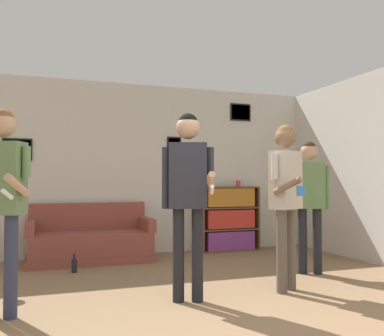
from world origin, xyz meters
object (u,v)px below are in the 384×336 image
person_watcher_holding_cup (286,188)px  person_spectator_near_bookshelf (309,192)px  couch (90,242)px  person_player_foreground_left (2,188)px  person_player_foreground_center (188,184)px  drinking_cup (238,183)px  bookshelf (229,219)px  bottle_on_floor (74,265)px

person_watcher_holding_cup → person_spectator_near_bookshelf: bearing=41.1°
couch → person_spectator_near_bookshelf: (2.47, -1.77, 0.73)m
person_player_foreground_left → person_watcher_holding_cup: bearing=-0.8°
person_watcher_holding_cup → person_player_foreground_left: bearing=179.2°
person_player_foreground_center → person_watcher_holding_cup: (1.09, 0.02, -0.05)m
person_watcher_holding_cup → drinking_cup: size_ratio=17.06×
person_watcher_holding_cup → person_spectator_near_bookshelf: person_watcher_holding_cup is taller
person_player_foreground_left → drinking_cup: 4.29m
bookshelf → person_watcher_holding_cup: bearing=-101.4°
person_player_foreground_center → person_watcher_holding_cup: bearing=1.2°
person_spectator_near_bookshelf → person_player_foreground_center: bearing=-160.1°
person_player_foreground_left → person_player_foreground_center: person_player_foreground_center is taller
person_player_foreground_center → person_spectator_near_bookshelf: 1.95m
person_player_foreground_left → person_player_foreground_center: bearing=-2.1°
couch → person_player_foreground_center: 2.65m
person_player_foreground_center → person_watcher_holding_cup: person_player_foreground_center is taller
bookshelf → drinking_cup: size_ratio=10.41×
couch → person_spectator_near_bookshelf: size_ratio=1.06×
person_spectator_near_bookshelf → person_watcher_holding_cup: bearing=-138.9°
person_spectator_near_bookshelf → bottle_on_floor: (-2.75, 1.05, -0.91)m
bottle_on_floor → drinking_cup: (2.72, 0.92, 1.02)m
person_spectator_near_bookshelf → drinking_cup: size_ratio=16.14×
bookshelf → person_player_foreground_left: 4.19m
person_player_foreground_left → person_watcher_holding_cup: size_ratio=1.01×
couch → person_spectator_near_bookshelf: person_spectator_near_bookshelf is taller
person_player_foreground_left → bottle_on_floor: (0.72, 1.65, -1.00)m
person_player_foreground_left → couch: bearing=67.3°
person_player_foreground_left → drinking_cup: person_player_foreground_left is taller
bottle_on_floor → person_spectator_near_bookshelf: bearing=-20.9°
couch → person_player_foreground_center: bearing=-75.1°
person_spectator_near_bookshelf → bookshelf: bearing=96.0°
person_player_foreground_center → couch: bearing=104.9°
person_watcher_holding_cup → person_player_foreground_center: bearing=-178.8°
person_spectator_near_bookshelf → bottle_on_floor: size_ratio=6.93×
person_player_foreground_left → drinking_cup: bearing=36.8°
person_player_foreground_left → person_watcher_holding_cup: (2.73, -0.04, -0.01)m
person_player_foreground_center → drinking_cup: person_player_foreground_center is taller
couch → drinking_cup: 2.59m
couch → person_player_foreground_center: person_player_foreground_center is taller
person_player_foreground_center → person_spectator_near_bookshelf: person_player_foreground_center is taller
drinking_cup → person_spectator_near_bookshelf: bearing=-89.2°
person_spectator_near_bookshelf → bottle_on_floor: 3.08m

